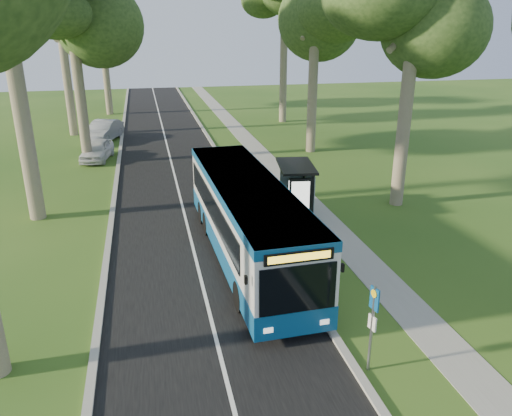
{
  "coord_description": "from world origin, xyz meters",
  "views": [
    {
      "loc": [
        -5.12,
        -16.45,
        8.91
      ],
      "look_at": [
        -0.77,
        2.8,
        1.6
      ],
      "focal_mm": 35.0,
      "sensor_mm": 36.0,
      "label": 1
    }
  ],
  "objects_px": {
    "bus_shelter": "(301,182)",
    "litter_bin": "(273,196)",
    "bus": "(247,220)",
    "car_silver": "(104,131)",
    "car_white": "(97,150)",
    "bus_stop_sign": "(373,319)"
  },
  "relations": [
    {
      "from": "bus_stop_sign",
      "to": "car_white",
      "type": "bearing_deg",
      "value": 98.47
    },
    {
      "from": "bus",
      "to": "litter_bin",
      "type": "relative_size",
      "value": 13.95
    },
    {
      "from": "bus_shelter",
      "to": "car_white",
      "type": "xyz_separation_m",
      "value": [
        -10.41,
        13.74,
        -1.12
      ]
    },
    {
      "from": "bus_stop_sign",
      "to": "car_white",
      "type": "distance_m",
      "value": 26.54
    },
    {
      "from": "litter_bin",
      "to": "car_white",
      "type": "xyz_separation_m",
      "value": [
        -9.61,
        11.52,
        0.26
      ]
    },
    {
      "from": "litter_bin",
      "to": "car_silver",
      "type": "bearing_deg",
      "value": 118.45
    },
    {
      "from": "bus_shelter",
      "to": "litter_bin",
      "type": "xyz_separation_m",
      "value": [
        -0.8,
        2.23,
        -1.38
      ]
    },
    {
      "from": "bus",
      "to": "litter_bin",
      "type": "height_order",
      "value": "bus"
    },
    {
      "from": "bus_shelter",
      "to": "litter_bin",
      "type": "distance_m",
      "value": 2.74
    },
    {
      "from": "car_silver",
      "to": "litter_bin",
      "type": "bearing_deg",
      "value": -44.31
    },
    {
      "from": "car_white",
      "to": "car_silver",
      "type": "xyz_separation_m",
      "value": [
        0.12,
        6.0,
        0.11
      ]
    },
    {
      "from": "litter_bin",
      "to": "car_silver",
      "type": "height_order",
      "value": "car_silver"
    },
    {
      "from": "litter_bin",
      "to": "car_silver",
      "type": "distance_m",
      "value": 19.93
    },
    {
      "from": "bus",
      "to": "litter_bin",
      "type": "distance_m",
      "value": 6.69
    },
    {
      "from": "bus_stop_sign",
      "to": "car_silver",
      "type": "xyz_separation_m",
      "value": [
        -8.69,
        31.03,
        -0.79
      ]
    },
    {
      "from": "bus",
      "to": "car_white",
      "type": "height_order",
      "value": "bus"
    },
    {
      "from": "bus_stop_sign",
      "to": "litter_bin",
      "type": "height_order",
      "value": "bus_stop_sign"
    },
    {
      "from": "bus_stop_sign",
      "to": "car_silver",
      "type": "height_order",
      "value": "bus_stop_sign"
    },
    {
      "from": "bus_shelter",
      "to": "car_silver",
      "type": "relative_size",
      "value": 0.65
    },
    {
      "from": "bus_shelter",
      "to": "bus_stop_sign",
      "type": "bearing_deg",
      "value": -89.76
    },
    {
      "from": "car_silver",
      "to": "car_white",
      "type": "bearing_deg",
      "value": -73.88
    },
    {
      "from": "bus",
      "to": "bus_stop_sign",
      "type": "xyz_separation_m",
      "value": [
        1.82,
        -7.48,
        -0.06
      ]
    }
  ]
}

